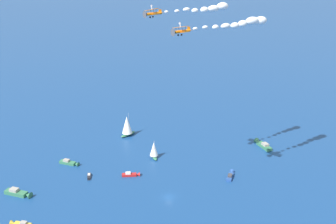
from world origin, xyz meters
TOP-DOWN VIEW (x-y plane):
  - ground_plane at (0.00, 0.00)m, footprint 2000.00×2000.00m
  - motorboat_near_centre at (8.83, 20.24)m, footprint 5.09×7.50m
  - sailboat_far_port at (43.34, 40.18)m, footprint 9.51×6.45m
  - motorboat_inshore at (23.74, -17.88)m, footprint 7.97×2.52m
  - motorboat_trailing at (0.94, 35.88)m, footprint 5.07×3.80m
  - motorboat_ahead at (-20.34, 53.38)m, footprint 3.60×11.24m
  - motorboat_outer_ring_a at (7.42, 49.60)m, footprint 2.77×9.12m
  - motorboat_outer_ring_b at (57.09, -24.88)m, footprint 9.96×9.87m
  - sailboat_outer_ring_c at (26.96, 18.22)m, footprint 6.38×5.68m
  - motorboat_outer_ring_d at (-35.09, 40.51)m, footprint 3.15×7.67m
  - biplane_lead at (-4.03, -5.55)m, footprint 6.97×6.89m
  - wingwalker_lead at (-3.79, -5.17)m, footprint 0.90×1.29m
  - smoke_trail_lead at (19.05, -21.19)m, footprint 28.24×20.34m
  - biplane_wingman at (2.22, 6.83)m, footprint 6.97×6.89m
  - wingwalker_wingman at (2.46, 7.22)m, footprint 0.90×1.29m
  - smoke_trail_wingman at (23.14, -7.08)m, footprint 24.55×17.67m

SIDE VIEW (x-z plane):
  - ground_plane at x=0.00m, z-range 0.00..0.00m
  - motorboat_trailing at x=0.94m, z-range -0.34..1.15m
  - motorboat_near_centre at x=8.83m, z-range -0.50..1.66m
  - motorboat_outer_ring_d at x=-35.09m, z-range -0.50..1.66m
  - motorboat_inshore at x=23.74m, z-range -0.53..1.76m
  - motorboat_outer_ring_a at x=7.42m, z-range -0.60..2.02m
  - motorboat_ahead at x=-20.34m, z-range -0.74..2.47m
  - motorboat_outer_ring_b at x=57.09m, z-range -0.75..2.49m
  - sailboat_outer_ring_c at x=26.96m, z-range -0.38..8.27m
  - sailboat_far_port at x=43.34m, z-range -0.52..11.33m
  - biplane_lead at x=-4.03m, z-range 62.19..65.87m
  - smoke_trail_lead at x=19.05m, z-range 62.07..66.08m
  - wingwalker_lead at x=-3.79m, z-range 65.37..66.90m
  - smoke_trail_wingman at x=23.14m, z-range 65.75..69.64m
  - biplane_wingman at x=2.22m, z-range 66.07..69.75m
  - wingwalker_wingman at x=2.46m, z-range 69.25..70.78m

